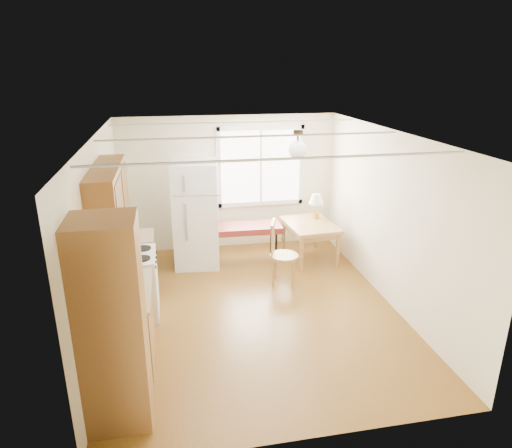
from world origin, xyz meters
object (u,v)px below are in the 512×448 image
object	(u,v)px
bench	(241,229)
dining_table	(310,229)
refrigerator	(196,214)
chair	(278,248)

from	to	relation	value
bench	dining_table	world-z (taller)	dining_table
refrigerator	bench	bearing A→B (deg)	6.65
dining_table	refrigerator	bearing A→B (deg)	170.60
refrigerator	chair	xyz separation A→B (m)	(1.21, -1.01, -0.33)
dining_table	bench	bearing A→B (deg)	167.36
dining_table	chair	size ratio (longest dim) A/B	1.11
dining_table	chair	world-z (taller)	chair
refrigerator	bench	xyz separation A→B (m)	(0.78, 0.01, -0.33)
chair	dining_table	bearing A→B (deg)	65.87
dining_table	chair	xyz separation A→B (m)	(-0.79, -0.84, 0.02)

